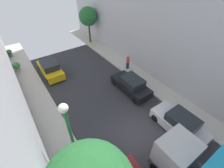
{
  "coord_description": "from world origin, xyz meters",
  "views": [
    {
      "loc": [
        -5.5,
        -4.18,
        10.34
      ],
      "look_at": [
        1.45,
        5.66,
        0.5
      ],
      "focal_mm": 25.33,
      "sensor_mm": 36.0,
      "label": 1
    }
  ],
  "objects_px": {
    "pedestrian": "(128,61)",
    "potted_plant_1": "(9,53)",
    "parked_car_left_3": "(50,69)",
    "parked_car_right_1": "(180,124)",
    "potted_plant_2": "(17,66)",
    "lamp_post": "(70,132)",
    "parked_car_right_2": "(131,85)",
    "street_tree_1": "(88,17)"
  },
  "relations": [
    {
      "from": "potted_plant_2",
      "to": "lamp_post",
      "type": "distance_m",
      "value": 13.87
    },
    {
      "from": "parked_car_right_2",
      "to": "pedestrian",
      "type": "height_order",
      "value": "pedestrian"
    },
    {
      "from": "parked_car_left_3",
      "to": "pedestrian",
      "type": "xyz_separation_m",
      "value": [
        7.51,
        -4.17,
        0.35
      ]
    },
    {
      "from": "potted_plant_1",
      "to": "potted_plant_2",
      "type": "height_order",
      "value": "potted_plant_2"
    },
    {
      "from": "street_tree_1",
      "to": "pedestrian",
      "type": "bearing_deg",
      "value": -90.32
    },
    {
      "from": "parked_car_right_2",
      "to": "street_tree_1",
      "type": "height_order",
      "value": "street_tree_1"
    },
    {
      "from": "potted_plant_1",
      "to": "potted_plant_2",
      "type": "relative_size",
      "value": 0.91
    },
    {
      "from": "pedestrian",
      "to": "potted_plant_2",
      "type": "distance_m",
      "value": 12.44
    },
    {
      "from": "parked_car_right_1",
      "to": "street_tree_1",
      "type": "height_order",
      "value": "street_tree_1"
    },
    {
      "from": "parked_car_right_1",
      "to": "potted_plant_1",
      "type": "xyz_separation_m",
      "value": [
        -8.44,
        19.42,
        -0.03
      ]
    },
    {
      "from": "parked_car_left_3",
      "to": "parked_car_right_2",
      "type": "bearing_deg",
      "value": -53.23
    },
    {
      "from": "parked_car_left_3",
      "to": "potted_plant_2",
      "type": "bearing_deg",
      "value": 138.52
    },
    {
      "from": "parked_car_left_3",
      "to": "pedestrian",
      "type": "height_order",
      "value": "pedestrian"
    },
    {
      "from": "pedestrian",
      "to": "lamp_post",
      "type": "bearing_deg",
      "value": -144.41
    },
    {
      "from": "parked_car_right_1",
      "to": "parked_car_right_2",
      "type": "relative_size",
      "value": 1.0
    },
    {
      "from": "parked_car_left_3",
      "to": "parked_car_right_1",
      "type": "height_order",
      "value": "same"
    },
    {
      "from": "parked_car_right_1",
      "to": "pedestrian",
      "type": "distance_m",
      "value": 8.81
    },
    {
      "from": "lamp_post",
      "to": "potted_plant_2",
      "type": "bearing_deg",
      "value": 94.34
    },
    {
      "from": "parked_car_left_3",
      "to": "street_tree_1",
      "type": "xyz_separation_m",
      "value": [
        7.56,
        4.67,
        3.08
      ]
    },
    {
      "from": "street_tree_1",
      "to": "potted_plant_1",
      "type": "height_order",
      "value": "street_tree_1"
    },
    {
      "from": "potted_plant_1",
      "to": "potted_plant_2",
      "type": "bearing_deg",
      "value": -88.35
    },
    {
      "from": "pedestrian",
      "to": "street_tree_1",
      "type": "relative_size",
      "value": 0.35
    },
    {
      "from": "parked_car_right_2",
      "to": "lamp_post",
      "type": "distance_m",
      "value": 8.73
    },
    {
      "from": "parked_car_right_1",
      "to": "potted_plant_1",
      "type": "bearing_deg",
      "value": 113.5
    },
    {
      "from": "potted_plant_2",
      "to": "lamp_post",
      "type": "bearing_deg",
      "value": -85.66
    },
    {
      "from": "parked_car_right_2",
      "to": "parked_car_right_1",
      "type": "bearing_deg",
      "value": -90.0
    },
    {
      "from": "street_tree_1",
      "to": "potted_plant_1",
      "type": "bearing_deg",
      "value": 169.19
    },
    {
      "from": "pedestrian",
      "to": "potted_plant_1",
      "type": "bearing_deg",
      "value": 134.16
    },
    {
      "from": "lamp_post",
      "to": "street_tree_1",
      "type": "bearing_deg",
      "value": 58.74
    },
    {
      "from": "parked_car_right_2",
      "to": "pedestrian",
      "type": "bearing_deg",
      "value": 55.36
    },
    {
      "from": "street_tree_1",
      "to": "lamp_post",
      "type": "relative_size",
      "value": 0.9
    },
    {
      "from": "parked_car_right_1",
      "to": "potted_plant_2",
      "type": "height_order",
      "value": "parked_car_right_1"
    },
    {
      "from": "parked_car_right_2",
      "to": "pedestrian",
      "type": "distance_m",
      "value": 3.73
    },
    {
      "from": "parked_car_right_1",
      "to": "potted_plant_2",
      "type": "xyz_separation_m",
      "value": [
        -8.33,
        15.31,
        0.03
      ]
    },
    {
      "from": "parked_car_right_1",
      "to": "potted_plant_1",
      "type": "distance_m",
      "value": 21.17
    },
    {
      "from": "potted_plant_1",
      "to": "street_tree_1",
      "type": "bearing_deg",
      "value": -10.81
    },
    {
      "from": "potted_plant_2",
      "to": "lamp_post",
      "type": "relative_size",
      "value": 0.2
    },
    {
      "from": "pedestrian",
      "to": "potted_plant_1",
      "type": "relative_size",
      "value": 1.76
    },
    {
      "from": "parked_car_left_3",
      "to": "potted_plant_1",
      "type": "xyz_separation_m",
      "value": [
        -3.04,
        6.7,
        -0.03
      ]
    },
    {
      "from": "parked_car_right_1",
      "to": "lamp_post",
      "type": "xyz_separation_m",
      "value": [
        -7.3,
        1.81,
        3.06
      ]
    },
    {
      "from": "pedestrian",
      "to": "parked_car_right_2",
      "type": "bearing_deg",
      "value": -124.64
    },
    {
      "from": "parked_car_right_1",
      "to": "potted_plant_2",
      "type": "relative_size",
      "value": 3.9
    }
  ]
}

